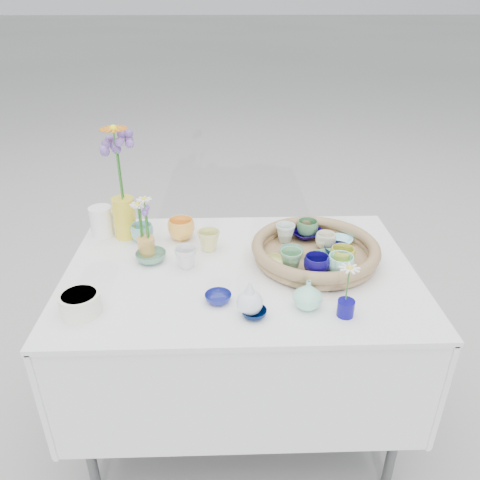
{
  "coord_description": "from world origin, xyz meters",
  "views": [
    {
      "loc": [
        -0.05,
        -1.45,
        1.65
      ],
      "look_at": [
        0.0,
        0.02,
        0.87
      ],
      "focal_mm": 35.0,
      "sensor_mm": 36.0,
      "label": 1
    }
  ],
  "objects_px": {
    "display_table": "(240,416)",
    "bud_vase_seafoam": "(308,294)",
    "wicker_tray": "(315,251)",
    "tall_vase_yellow": "(125,218)"
  },
  "relations": [
    {
      "from": "display_table",
      "to": "bud_vase_seafoam",
      "type": "bearing_deg",
      "value": -49.88
    },
    {
      "from": "display_table",
      "to": "wicker_tray",
      "type": "relative_size",
      "value": 2.66
    },
    {
      "from": "wicker_tray",
      "to": "bud_vase_seafoam",
      "type": "xyz_separation_m",
      "value": [
        -0.07,
        -0.29,
        0.01
      ]
    },
    {
      "from": "display_table",
      "to": "wicker_tray",
      "type": "height_order",
      "value": "wicker_tray"
    },
    {
      "from": "wicker_tray",
      "to": "bud_vase_seafoam",
      "type": "height_order",
      "value": "bud_vase_seafoam"
    },
    {
      "from": "display_table",
      "to": "wicker_tray",
      "type": "distance_m",
      "value": 0.85
    },
    {
      "from": "bud_vase_seafoam",
      "to": "tall_vase_yellow",
      "type": "xyz_separation_m",
      "value": [
        -0.66,
        0.51,
        0.04
      ]
    },
    {
      "from": "wicker_tray",
      "to": "bud_vase_seafoam",
      "type": "bearing_deg",
      "value": -104.25
    },
    {
      "from": "wicker_tray",
      "to": "tall_vase_yellow",
      "type": "bearing_deg",
      "value": 163.71
    },
    {
      "from": "display_table",
      "to": "tall_vase_yellow",
      "type": "xyz_separation_m",
      "value": [
        -0.46,
        0.27,
        0.85
      ]
    }
  ]
}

